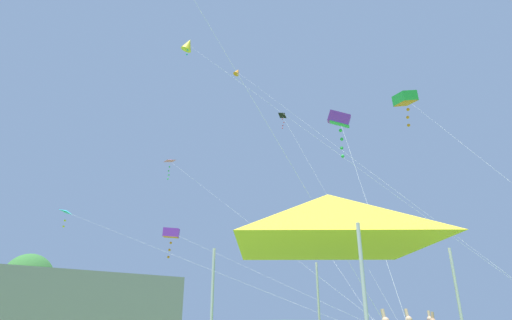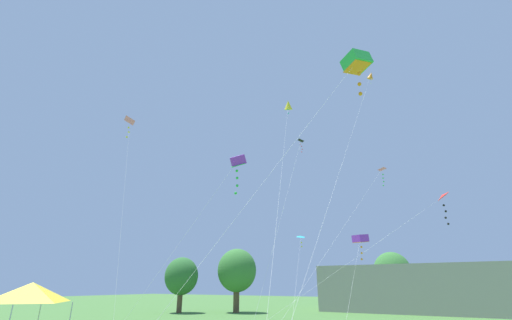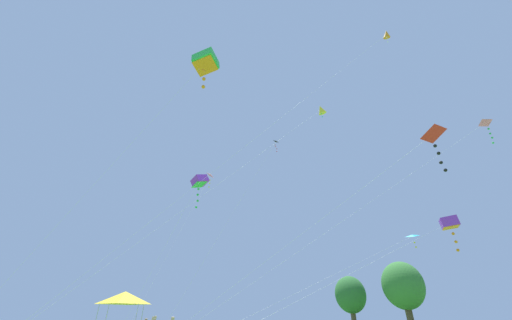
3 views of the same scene
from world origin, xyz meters
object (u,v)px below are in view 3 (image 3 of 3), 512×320
(kite_yellow_diamond_5, at_px, (321,110))
(kite_purple_box_7, at_px, (200,182))
(kite_pink_delta_1, at_px, (210,176))
(kite_black_delta_3, at_px, (273,147))
(kite_pink_delta_8, at_px, (484,125))
(kite_cyan_delta_9, at_px, (412,236))
(kite_orange_diamond_0, at_px, (386,35))
(kite_purple_box_6, at_px, (449,223))
(kite_red_delta_2, at_px, (431,138))
(kite_green_box_4, at_px, (206,62))
(festival_tent, at_px, (124,298))

(kite_yellow_diamond_5, xyz_separation_m, kite_purple_box_7, (1.69, -11.34, -9.77))
(kite_pink_delta_1, height_order, kite_black_delta_3, kite_pink_delta_1)
(kite_pink_delta_8, bearing_deg, kite_cyan_delta_9, -169.32)
(kite_orange_diamond_0, height_order, kite_cyan_delta_9, kite_orange_diamond_0)
(kite_pink_delta_1, relative_size, kite_cyan_delta_9, 0.75)
(kite_yellow_diamond_5, relative_size, kite_pink_delta_8, 0.83)
(kite_purple_box_6, bearing_deg, kite_cyan_delta_9, 160.13)
(kite_purple_box_6, bearing_deg, kite_orange_diamond_0, -46.66)
(kite_red_delta_2, relative_size, kite_cyan_delta_9, 0.60)
(kite_red_delta_2, bearing_deg, kite_cyan_delta_9, 146.43)
(kite_pink_delta_1, bearing_deg, kite_pink_delta_8, 53.42)
(kite_black_delta_3, bearing_deg, kite_yellow_diamond_5, 120.28)
(kite_orange_diamond_0, distance_m, kite_purple_box_7, 19.82)
(kite_orange_diamond_0, height_order, kite_purple_box_6, kite_orange_diamond_0)
(kite_black_delta_3, xyz_separation_m, kite_green_box_4, (5.70, -5.38, 1.70))
(festival_tent, relative_size, kite_green_box_4, 0.25)
(festival_tent, bearing_deg, kite_black_delta_3, 43.78)
(kite_orange_diamond_0, bearing_deg, kite_red_delta_2, -40.66)
(kite_pink_delta_8, bearing_deg, kite_purple_box_6, -114.88)
(kite_pink_delta_8, bearing_deg, kite_orange_diamond_0, -79.72)
(kite_green_box_4, xyz_separation_m, kite_purple_box_6, (-5.26, 18.33, -6.94))
(festival_tent, distance_m, kite_red_delta_2, 25.98)
(festival_tent, xyz_separation_m, kite_purple_box_6, (11.58, 23.63, 4.54))
(kite_red_delta_2, distance_m, kite_cyan_delta_9, 18.12)
(kite_purple_box_6, bearing_deg, kite_pink_delta_8, 65.12)
(kite_pink_delta_1, relative_size, kite_yellow_diamond_5, 0.82)
(kite_orange_diamond_0, height_order, kite_red_delta_2, kite_orange_diamond_0)
(kite_pink_delta_8, xyz_separation_m, kite_cyan_delta_9, (-9.41, -1.77, -6.99))
(kite_red_delta_2, height_order, kite_green_box_4, kite_green_box_4)
(kite_yellow_diamond_5, relative_size, kite_cyan_delta_9, 0.91)
(festival_tent, bearing_deg, kite_pink_delta_8, 64.08)
(festival_tent, relative_size, kite_black_delta_3, 0.28)
(kite_purple_box_7, bearing_deg, kite_green_box_4, -1.64)
(kite_orange_diamond_0, height_order, kite_black_delta_3, kite_orange_diamond_0)
(kite_purple_box_6, relative_size, kite_purple_box_7, 1.75)
(kite_purple_box_6, height_order, kite_cyan_delta_9, kite_cyan_delta_9)
(kite_red_delta_2, distance_m, kite_black_delta_3, 10.58)
(kite_orange_diamond_0, bearing_deg, kite_green_box_4, -83.28)
(kite_red_delta_2, distance_m, kite_green_box_4, 12.48)
(kite_black_delta_3, height_order, kite_yellow_diamond_5, kite_yellow_diamond_5)
(kite_purple_box_6, distance_m, kite_cyan_delta_9, 7.87)
(kite_green_box_4, xyz_separation_m, kite_purple_box_7, (-7.61, 0.22, -4.14))
(kite_pink_delta_8, bearing_deg, kite_black_delta_3, -98.18)
(kite_green_box_4, bearing_deg, festival_tent, -162.53)
(kite_yellow_diamond_5, height_order, kite_pink_delta_8, kite_yellow_diamond_5)
(kite_pink_delta_1, distance_m, kite_purple_box_6, 23.84)
(festival_tent, distance_m, kite_pink_delta_8, 33.60)
(kite_red_delta_2, height_order, kite_purple_box_7, kite_purple_box_7)
(festival_tent, bearing_deg, kite_purple_box_7, 30.87)
(kite_orange_diamond_0, xyz_separation_m, kite_red_delta_2, (4.20, -3.61, -13.60))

